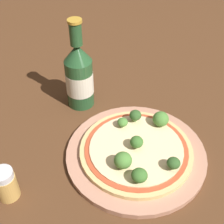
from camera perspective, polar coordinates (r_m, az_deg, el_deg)
ground_plane at (r=0.66m, az=4.57°, el=-7.57°), size 3.00×3.00×0.00m
plate at (r=0.65m, az=4.11°, el=-7.55°), size 0.29×0.29×0.01m
pizza at (r=0.64m, az=4.58°, el=-6.95°), size 0.23×0.23×0.01m
broccoli_floret_0 at (r=0.62m, az=4.78°, el=-5.57°), size 0.03×0.03×0.03m
broccoli_floret_1 at (r=0.57m, az=5.03°, el=-11.48°), size 0.03×0.03×0.03m
broccoli_floret_2 at (r=0.67m, az=1.95°, el=-1.89°), size 0.02×0.02×0.02m
broccoli_floret_3 at (r=0.68m, az=4.29°, el=-0.61°), size 0.03×0.03×0.03m
broccoli_floret_4 at (r=0.59m, az=2.02°, el=-8.82°), size 0.03×0.03×0.03m
broccoli_floret_5 at (r=0.68m, az=8.91°, el=-1.26°), size 0.03×0.03×0.03m
broccoli_floret_6 at (r=0.60m, az=11.19°, el=-9.16°), size 0.03×0.03×0.03m
beer_bottle at (r=0.73m, az=-6.03°, el=6.65°), size 0.07×0.07×0.22m
pepper_shaker at (r=0.60m, az=-18.84°, el=-12.38°), size 0.04×0.04×0.07m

